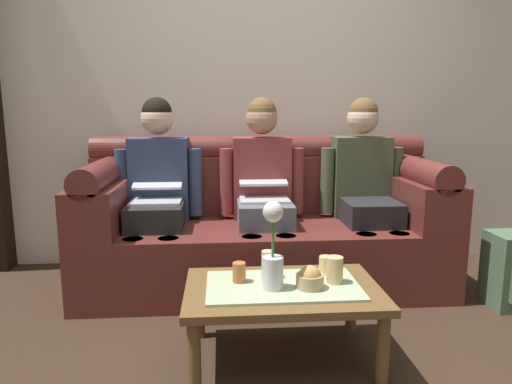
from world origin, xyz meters
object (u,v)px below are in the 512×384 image
object	(u,v)px
couch	(263,228)
cup_far_left	(268,264)
person_right	(365,183)
person_left	(158,186)
coffee_table	(283,295)
cup_near_right	(335,270)
cup_far_center	(326,265)
flower_vase	(273,251)
snack_bowl	(310,279)
cup_near_left	(239,272)
person_middle	(263,185)

from	to	relation	value
couch	cup_far_left	xyz separation A→B (m)	(-0.06, -0.90, 0.05)
cup_far_left	person_right	bearing A→B (deg)	50.49
person_left	coffee_table	world-z (taller)	person_left
coffee_table	cup_near_right	distance (m)	0.27
cup_far_center	cup_far_left	size ratio (longest dim) A/B	0.65
flower_vase	cup_near_right	xyz separation A→B (m)	(0.29, 0.05, -0.11)
couch	person_right	world-z (taller)	person_right
coffee_table	cup_far_center	world-z (taller)	cup_far_center
person_left	cup_far_center	xyz separation A→B (m)	(0.91, -0.86, -0.26)
couch	cup_near_right	xyz separation A→B (m)	(0.24, -0.99, 0.05)
cup_near_right	snack_bowl	bearing A→B (deg)	-156.49
person_right	cup_near_left	distance (m)	1.31
person_left	cup_far_left	bearing A→B (deg)	-55.30
flower_vase	cup_near_right	size ratio (longest dim) A/B	3.24
person_middle	cup_far_center	world-z (taller)	person_middle
person_right	flower_vase	world-z (taller)	person_right
person_middle	cup_near_left	xyz separation A→B (m)	(-0.20, -0.94, -0.25)
couch	cup_far_left	bearing A→B (deg)	-93.78
flower_vase	cup_far_left	bearing A→B (deg)	93.18
person_right	cup_near_left	bearing A→B (deg)	-132.94
cup_far_left	cup_near_right	bearing A→B (deg)	-16.35
cup_near_left	cup_far_left	bearing A→B (deg)	18.48
person_right	coffee_table	bearing A→B (deg)	-124.46
snack_bowl	cup_far_left	xyz separation A→B (m)	(-0.17, 0.14, 0.02)
person_middle	snack_bowl	size ratio (longest dim) A/B	9.86
person_middle	cup_far_left	xyz separation A→B (m)	(-0.06, -0.89, -0.23)
person_right	flower_vase	size ratio (longest dim) A/B	3.09
snack_bowl	cup_near_left	world-z (taller)	snack_bowl
snack_bowl	cup_near_left	size ratio (longest dim) A/B	1.35
person_middle	cup_near_left	distance (m)	0.99
cup_near_left	cup_far_center	distance (m)	0.43
person_left	coffee_table	xyz separation A→B (m)	(0.68, -0.99, -0.35)
person_left	couch	bearing A→B (deg)	0.33
snack_bowl	cup_far_left	bearing A→B (deg)	140.81
cup_near_right	cup_far_center	size ratio (longest dim) A/B	1.44
couch	person_left	distance (m)	0.74
coffee_table	cup_near_left	distance (m)	0.23
snack_bowl	cup_near_right	bearing A→B (deg)	23.51
person_right	person_middle	bearing A→B (deg)	-179.93
person_left	cup_near_right	world-z (taller)	person_left
person_right	snack_bowl	world-z (taller)	person_right
person_left	cup_far_left	world-z (taller)	person_left
couch	cup_near_left	size ratio (longest dim) A/B	25.05
person_left	snack_bowl	size ratio (longest dim) A/B	9.86
coffee_table	flower_vase	bearing A→B (deg)	-139.40
person_middle	snack_bowl	xyz separation A→B (m)	(0.12, -1.04, -0.26)
couch	cup_near_left	distance (m)	0.96
person_right	cup_far_center	world-z (taller)	person_right
coffee_table	snack_bowl	distance (m)	0.16
person_right	flower_vase	bearing A→B (deg)	-125.26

